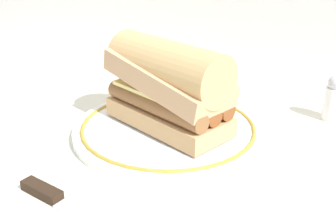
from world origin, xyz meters
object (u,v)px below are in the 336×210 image
sausage_sandwich (168,84)px  salt_shaker (334,98)px  plate (168,129)px  butter_knife (65,204)px

sausage_sandwich → salt_shaker: size_ratio=2.78×
plate → butter_knife: bearing=-99.1°
sausage_sandwich → salt_shaker: 0.26m
salt_shaker → butter_knife: bearing=-125.3°
plate → butter_knife: size_ratio=1.69×
plate → salt_shaker: size_ratio=3.73×
sausage_sandwich → butter_knife: sausage_sandwich is taller
salt_shaker → butter_knife: 0.42m
sausage_sandwich → salt_shaker: (0.21, 0.14, -0.04)m
plate → sausage_sandwich: bearing=-76.0°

